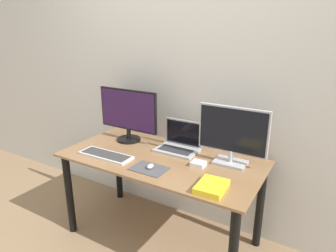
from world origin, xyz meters
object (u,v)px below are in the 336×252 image
(monitor_right, at_px, (232,135))
(book, at_px, (212,187))
(monitor_left, at_px, (128,114))
(laptop, at_px, (180,143))
(power_brick, at_px, (198,164))
(mouse, at_px, (150,166))
(keyboard, at_px, (106,155))

(monitor_right, distance_m, book, 0.46)
(monitor_left, bearing_deg, monitor_right, 0.00)
(laptop, bearing_deg, book, -43.80)
(laptop, height_order, power_brick, laptop)
(laptop, relative_size, power_brick, 3.40)
(monitor_right, distance_m, laptop, 0.48)
(monitor_left, relative_size, book, 2.54)
(laptop, distance_m, power_brick, 0.33)
(monitor_right, height_order, mouse, monitor_right)
(monitor_left, bearing_deg, keyboard, -81.33)
(monitor_left, height_order, book, monitor_left)
(keyboard, bearing_deg, monitor_left, 98.67)
(book, bearing_deg, keyboard, 177.07)
(mouse, relative_size, power_brick, 0.63)
(laptop, bearing_deg, monitor_left, -174.79)
(monitor_right, bearing_deg, mouse, -140.78)
(laptop, height_order, book, laptop)
(keyboard, xyz_separation_m, mouse, (0.42, -0.01, 0.01))
(monitor_left, height_order, monitor_right, monitor_left)
(monitor_right, distance_m, mouse, 0.62)
(mouse, height_order, book, book)
(laptop, height_order, keyboard, laptop)
(monitor_left, bearing_deg, power_brick, -11.83)
(monitor_right, relative_size, laptop, 1.51)
(mouse, relative_size, book, 0.27)
(power_brick, bearing_deg, keyboard, -163.16)
(laptop, bearing_deg, monitor_right, -5.60)
(laptop, distance_m, book, 0.65)
(laptop, xyz_separation_m, power_brick, (0.26, -0.20, -0.04))
(laptop, distance_m, mouse, 0.41)
(monitor_right, height_order, laptop, monitor_right)
(book, bearing_deg, monitor_right, 93.73)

